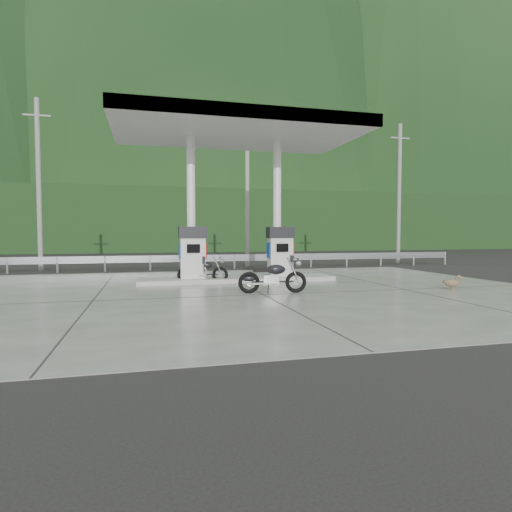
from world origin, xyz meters
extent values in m
plane|color=black|center=(0.00, 0.00, 0.00)|extent=(160.00, 160.00, 0.00)
cube|color=slate|center=(0.00, 0.00, 0.01)|extent=(18.00, 14.00, 0.02)
cube|color=#9A978F|center=(0.00, 2.50, 0.10)|extent=(7.00, 1.40, 0.15)
cylinder|color=white|center=(-1.60, 2.90, 2.67)|extent=(0.30, 0.30, 5.00)
cylinder|color=white|center=(1.60, 2.90, 2.67)|extent=(0.30, 0.30, 5.00)
cube|color=silver|center=(0.00, 2.50, 5.37)|extent=(8.50, 5.00, 0.40)
cube|color=black|center=(0.00, 11.50, 0.00)|extent=(60.00, 7.00, 0.01)
cylinder|color=gray|center=(-8.00, 9.50, 4.00)|extent=(0.22, 0.22, 8.00)
cylinder|color=gray|center=(2.00, 9.50, 4.00)|extent=(0.22, 0.22, 8.00)
cylinder|color=gray|center=(11.00, 9.50, 4.00)|extent=(0.22, 0.22, 8.00)
cube|color=black|center=(0.00, 30.00, 3.00)|extent=(80.00, 6.00, 6.00)
camera|label=1|loc=(-3.14, -12.46, 1.73)|focal=30.00mm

